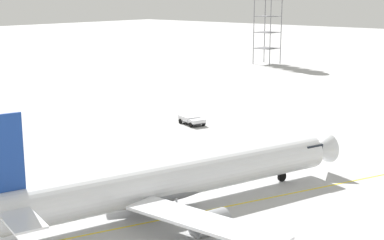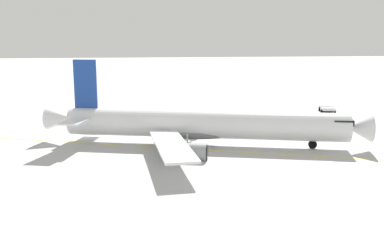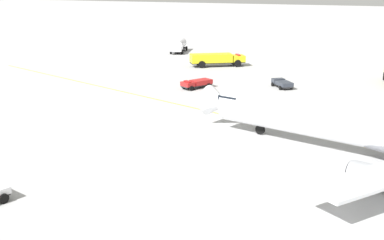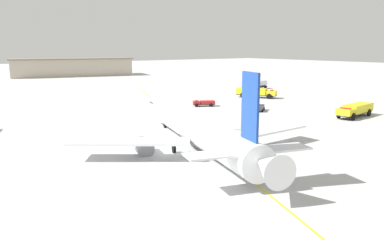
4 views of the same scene
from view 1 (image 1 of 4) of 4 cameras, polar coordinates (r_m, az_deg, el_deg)
ground_plane at (r=60.09m, az=-5.08°, el=-7.78°), size 600.00×600.00×0.00m
airliner_main at (r=56.47m, az=-2.17°, el=-6.19°), size 32.46×42.72×11.58m
pushback_tug_truck at (r=92.48m, az=-0.06°, el=0.05°), size 5.30×3.83×1.30m
taxiway_centreline at (r=57.96m, az=4.01°, el=-8.54°), size 52.96×136.82×0.01m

